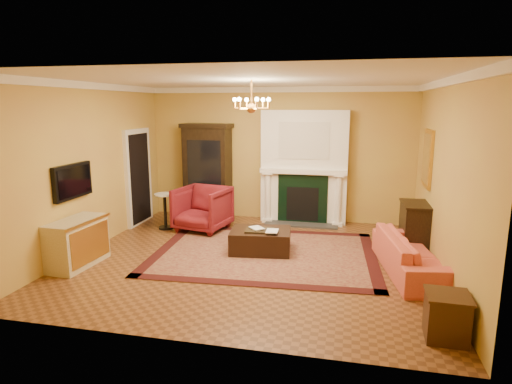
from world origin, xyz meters
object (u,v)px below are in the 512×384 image
(coral_sofa, at_px, (413,248))
(leather_ottoman, at_px, (261,240))
(wingback_armchair, at_px, (202,207))
(commode, at_px, (77,243))
(china_cabinet, at_px, (208,173))
(end_table, at_px, (446,318))
(pedestal_table, at_px, (165,208))
(console_table, at_px, (414,228))

(coral_sofa, height_order, leather_ottoman, coral_sofa)
(wingback_armchair, height_order, commode, wingback_armchair)
(china_cabinet, distance_m, end_table, 6.33)
(commode, height_order, leather_ottoman, commode)
(pedestal_table, distance_m, leather_ottoman, 2.52)
(pedestal_table, bearing_deg, leather_ottoman, -23.88)
(end_table, xyz_separation_m, console_table, (0.06, 3.11, 0.17))
(end_table, relative_size, leather_ottoman, 0.48)
(wingback_armchair, distance_m, coral_sofa, 4.30)
(wingback_armchair, distance_m, end_table, 5.42)
(pedestal_table, bearing_deg, wingback_armchair, 5.67)
(leather_ottoman, bearing_deg, china_cabinet, 121.97)
(china_cabinet, bearing_deg, pedestal_table, -113.52)
(pedestal_table, relative_size, console_table, 0.90)
(pedestal_table, bearing_deg, commode, -102.58)
(china_cabinet, height_order, coral_sofa, china_cabinet)
(china_cabinet, xyz_separation_m, commode, (-1.11, -3.42, -0.66))
(wingback_armchair, height_order, leather_ottoman, wingback_armchair)
(console_table, bearing_deg, china_cabinet, 159.91)
(china_cabinet, distance_m, leather_ottoman, 2.84)
(commode, distance_m, end_table, 5.57)
(pedestal_table, xyz_separation_m, coral_sofa, (4.82, -1.46, -0.04))
(wingback_armchair, bearing_deg, leather_ottoman, -25.24)
(wingback_armchair, bearing_deg, end_table, -29.19)
(wingback_armchair, xyz_separation_m, leather_ottoman, (1.48, -1.10, -0.30))
(pedestal_table, distance_m, end_table, 6.02)
(pedestal_table, relative_size, leather_ottoman, 0.72)
(coral_sofa, bearing_deg, commode, 89.75)
(coral_sofa, xyz_separation_m, end_table, (0.11, -1.97, -0.15))
(end_table, bearing_deg, console_table, 88.89)
(pedestal_table, xyz_separation_m, console_table, (4.99, -0.33, -0.02))
(wingback_armchair, bearing_deg, console_table, 5.67)
(china_cabinet, relative_size, commode, 2.01)
(wingback_armchair, height_order, console_table, wingback_armchair)
(wingback_armchair, bearing_deg, coral_sofa, -9.75)
(pedestal_table, height_order, leather_ottoman, pedestal_table)
(china_cabinet, xyz_separation_m, leather_ottoman, (1.70, -2.12, -0.84))
(coral_sofa, relative_size, end_table, 4.05)
(leather_ottoman, bearing_deg, console_table, 7.50)
(china_cabinet, xyz_separation_m, coral_sofa, (4.23, -2.57, -0.65))
(china_cabinet, xyz_separation_m, end_table, (4.34, -4.54, -0.79))
(commode, bearing_deg, end_table, -8.21)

